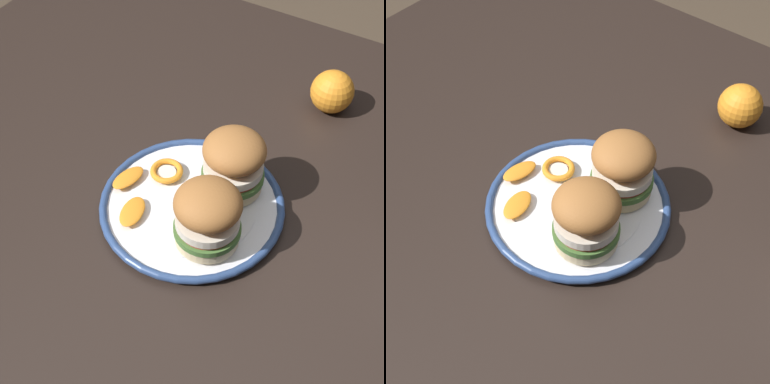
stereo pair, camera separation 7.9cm
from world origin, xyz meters
The scene contains 9 objects.
ground_plane centered at (0.00, 0.00, 0.00)m, with size 8.00×8.00×0.00m, color #4C3D2D.
dining_table centered at (0.00, 0.00, 0.65)m, with size 1.14×1.00×0.75m.
dinner_plate centered at (-0.06, 0.06, 0.76)m, with size 0.28×0.28×0.02m.
sandwich_half_left centered at (-0.10, 0.00, 0.82)m, with size 0.11×0.11×0.10m.
sandwich_half_right centered at (-0.11, 0.10, 0.82)m, with size 0.11×0.11×0.10m.
orange_peel_curled centered at (0.00, 0.03, 0.77)m, with size 0.06×0.06×0.01m.
orange_peel_strip_long centered at (0.04, 0.07, 0.77)m, with size 0.04×0.06×0.01m.
orange_peel_strip_short centered at (0.00, 0.12, 0.77)m, with size 0.04×0.06×0.01m.
whole_orange centered at (-0.15, -0.26, 0.79)m, with size 0.07×0.07×0.07m, color orange.
Camera 1 is at (-0.34, 0.53, 1.42)m, focal length 53.90 mm.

